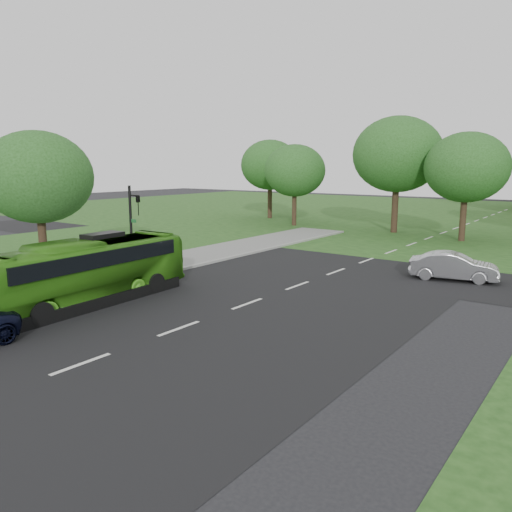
# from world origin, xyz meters

# --- Properties ---
(ground) EXTENTS (160.00, 160.00, 0.00)m
(ground) POSITION_xyz_m (0.00, 0.00, 0.00)
(ground) COLOR black
(ground) RESTS_ON ground
(street_surfaces) EXTENTS (120.00, 120.00, 0.15)m
(street_surfaces) POSITION_xyz_m (-0.38, 22.75, 0.03)
(street_surfaces) COLOR black
(street_surfaces) RESTS_ON ground
(tree_park_a) EXTENTS (5.83, 5.83, 7.74)m
(tree_park_a) POSITION_xyz_m (-13.31, 26.99, 5.25)
(tree_park_a) COLOR black
(tree_park_a) RESTS_ON ground
(tree_park_b) EXTENTS (7.52, 7.52, 9.86)m
(tree_park_b) POSITION_xyz_m (-3.56, 27.72, 6.65)
(tree_park_b) COLOR black
(tree_park_b) RESTS_ON ground
(tree_park_c) EXTENTS (6.20, 6.20, 8.24)m
(tree_park_c) POSITION_xyz_m (2.51, 25.95, 5.59)
(tree_park_c) COLOR black
(tree_park_c) RESTS_ON ground
(tree_park_f) EXTENTS (6.38, 6.38, 8.51)m
(tree_park_f) POSITION_xyz_m (-19.17, 31.29, 5.79)
(tree_park_f) COLOR black
(tree_park_f) RESTS_ON ground
(tree_side_near) EXTENTS (5.67, 5.67, 7.54)m
(tree_side_near) POSITION_xyz_m (-12.57, 0.45, 5.11)
(tree_side_near) COLOR black
(tree_side_near) RESTS_ON ground
(bus) EXTENTS (2.76, 9.77, 2.69)m
(bus) POSITION_xyz_m (-5.50, -1.87, 1.35)
(bus) COLOR #40931C
(bus) RESTS_ON ground
(sedan) EXTENTS (4.47, 2.39, 1.40)m
(sedan) POSITION_xyz_m (5.68, 11.77, 0.70)
(sedan) COLOR #B2B2B7
(sedan) RESTS_ON ground
(traffic_light) EXTENTS (0.76, 0.20, 4.77)m
(traffic_light) POSITION_xyz_m (-7.05, 2.00, 2.80)
(traffic_light) COLOR black
(traffic_light) RESTS_ON ground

